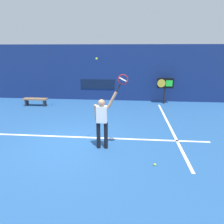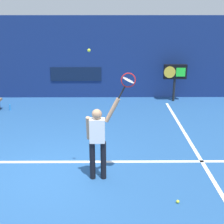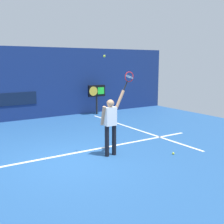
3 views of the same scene
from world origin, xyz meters
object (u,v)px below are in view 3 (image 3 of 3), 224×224
object	(u,v)px
spare_ball	(173,153)
tennis_racket	(129,78)
tennis_ball	(104,56)
scoreboard_clock	(97,92)
tennis_player	(111,122)

from	to	relation	value
spare_ball	tennis_racket	bearing A→B (deg)	136.55
tennis_ball	spare_ball	world-z (taller)	tennis_ball
scoreboard_clock	tennis_ball	bearing A→B (deg)	-117.45
scoreboard_clock	spare_ball	world-z (taller)	scoreboard_clock
tennis_racket	tennis_player	bearing A→B (deg)	179.62
scoreboard_clock	spare_ball	bearing A→B (deg)	-100.70
tennis_player	spare_ball	xyz separation A→B (m)	(1.64, -0.95, -0.98)
tennis_player	tennis_ball	xyz separation A→B (m)	(-0.15, 0.09, 1.91)
tennis_player	tennis_ball	distance (m)	1.92
tennis_player	spare_ball	distance (m)	2.14
tennis_player	tennis_racket	distance (m)	1.43
tennis_ball	spare_ball	bearing A→B (deg)	-30.17
tennis_player	tennis_racket	size ratio (longest dim) A/B	3.16
tennis_player	spare_ball	bearing A→B (deg)	-30.16
tennis_ball	scoreboard_clock	xyz separation A→B (m)	(3.13, 6.02, -1.72)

